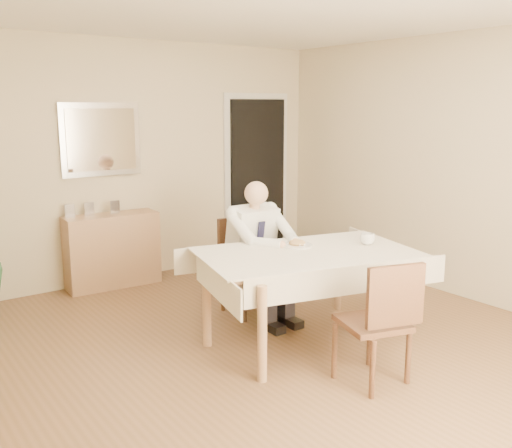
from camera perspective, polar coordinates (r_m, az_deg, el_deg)
room at (r=4.32m, az=2.73°, el=3.78°), size 5.00×5.02×2.60m
doorway at (r=7.23m, az=0.10°, el=4.62°), size 0.96×0.07×2.10m
mirror at (r=6.22m, az=-15.24°, el=8.14°), size 0.86×0.04×0.76m
dining_table at (r=4.61m, az=5.09°, el=-3.78°), size 1.95×1.42×0.75m
chair_far at (r=5.32m, az=-1.17°, el=-3.54°), size 0.44×0.44×0.88m
chair_near at (r=4.00m, az=12.45°, el=-9.06°), size 0.52×0.53×0.89m
seated_man at (r=5.05m, az=0.67°, el=-2.08°), size 0.48×0.72×1.24m
plate at (r=4.74m, az=4.13°, el=-2.15°), size 0.26×0.26×0.02m
food at (r=4.74m, az=4.13°, el=-1.89°), size 0.14×0.14×0.06m
knife at (r=4.72m, az=4.97°, el=-2.02°), size 0.01×0.13×0.01m
fork at (r=4.67m, az=4.23°, el=-2.16°), size 0.01×0.13×0.01m
coffee_mug at (r=4.87m, az=11.08°, el=-1.49°), size 0.14×0.14×0.10m
sideboard at (r=6.26m, az=-14.18°, el=-2.57°), size 0.99×0.38×0.78m
photo_frame_left at (r=6.10m, az=-18.14°, el=1.25°), size 0.10×0.02×0.14m
photo_frame_center at (r=6.16m, az=-16.36°, el=1.45°), size 0.10×0.02×0.14m
photo_frame_right at (r=6.19m, az=-13.93°, el=1.64°), size 0.10×0.02×0.14m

